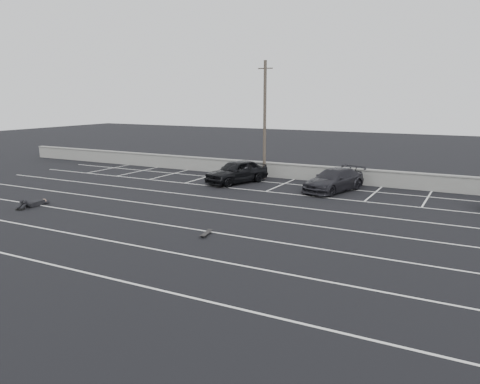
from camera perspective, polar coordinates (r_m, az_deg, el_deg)
The scene contains 9 objects.
ground at distance 21.64m, azimuth -9.34°, elevation -3.93°, with size 120.00×120.00×0.00m, color black.
seawall at distance 33.49m, azimuth 5.19°, elevation 2.66°, with size 50.00×0.45×1.06m.
stall_lines at distance 25.21m, azimuth -3.46°, elevation -1.56°, with size 36.00×20.05×0.01m.
car_left at distance 31.34m, azimuth -0.40°, elevation 2.52°, with size 1.85×4.59×1.57m, color black.
car_right at distance 29.20m, azimuth 11.36°, elevation 1.43°, with size 1.94×4.77×1.38m, color black.
utility_pole at distance 32.82m, azimuth 3.03°, elevation 8.76°, with size 1.08×0.22×8.12m.
trash_bin at distance 31.61m, azimuth 12.94°, elevation 1.86°, with size 0.91×0.91×1.07m.
person at distance 27.25m, azimuth -23.53°, elevation -0.99°, with size 1.25×2.56×0.49m, color black, non-canonical shape.
skateboard at distance 19.76m, azimuth -4.17°, elevation -5.07°, with size 0.37×0.87×0.10m.
Camera 1 is at (12.69, -16.56, 5.75)m, focal length 35.00 mm.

